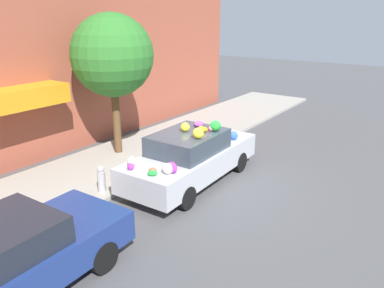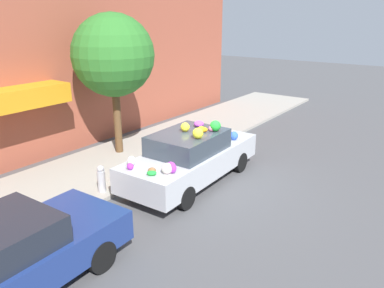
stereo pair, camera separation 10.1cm
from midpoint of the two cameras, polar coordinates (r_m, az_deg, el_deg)
name	(u,v)px [view 1 (the left image)]	position (r m, az deg, el deg)	size (l,w,h in m)	color
ground_plane	(195,182)	(10.27, 0.20, -5.80)	(60.00, 60.00, 0.00)	#4C4C4F
sidewalk_curb	(124,159)	(11.89, -10.50, -2.32)	(24.00, 3.20, 0.10)	#9E998E
building_facade	(66,54)	(12.80, -18.89, 12.78)	(18.00, 1.20, 6.38)	#9E4C38
street_tree	(112,56)	(11.77, -12.31, 12.99)	(2.49, 2.49, 4.33)	brown
fire_hydrant	(101,179)	(9.64, -13.93, -5.21)	(0.20, 0.20, 0.70)	#B2B2B7
art_car	(191,156)	(10.00, -0.41, -1.90)	(4.44, 1.79, 1.72)	#B7BABF
parked_car_plain	(5,261)	(6.78, -26.95, -15.57)	(4.08, 1.81, 1.35)	navy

